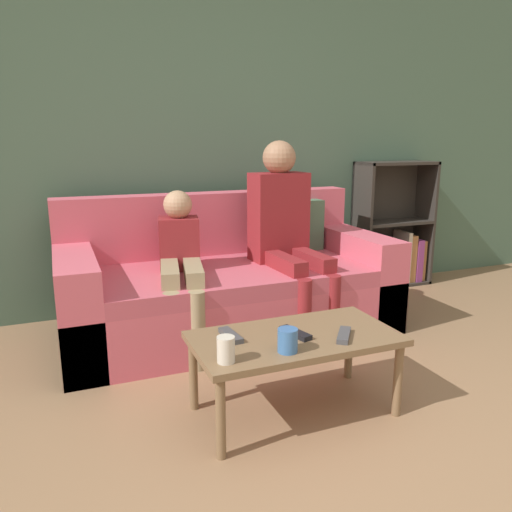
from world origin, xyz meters
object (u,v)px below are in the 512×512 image
(tv_remote_1, at_px, (344,335))
(couch, at_px, (228,286))
(person_adult, at_px, (285,222))
(cup_far, at_px, (226,349))
(coffee_table, at_px, (295,344))
(bookshelf, at_px, (391,241))
(tv_remote_0, at_px, (231,335))
(cup_near, at_px, (288,340))
(person_child, at_px, (180,260))
(tv_remote_2, at_px, (295,333))

(tv_remote_1, bearing_deg, couch, 133.04)
(person_adult, distance_m, cup_far, 1.43)
(couch, distance_m, coffee_table, 1.11)
(bookshelf, height_order, tv_remote_0, bookshelf)
(coffee_table, relative_size, cup_far, 8.72)
(bookshelf, xyz_separation_m, cup_far, (-2.07, -1.72, 0.05))
(bookshelf, distance_m, person_adult, 1.43)
(person_adult, bearing_deg, tv_remote_0, -130.24)
(bookshelf, relative_size, cup_near, 10.57)
(coffee_table, relative_size, person_adult, 0.75)
(cup_far, distance_m, tv_remote_0, 0.25)
(bookshelf, distance_m, tv_remote_1, 2.26)
(person_child, xyz_separation_m, cup_near, (0.17, -1.10, -0.11))
(cup_far, bearing_deg, tv_remote_2, 20.85)
(person_child, relative_size, cup_near, 9.34)
(bookshelf, relative_size, person_adult, 0.86)
(person_adult, bearing_deg, cup_near, -118.06)
(person_adult, relative_size, tv_remote_1, 7.41)
(couch, relative_size, tv_remote_2, 11.71)
(cup_near, relative_size, cup_far, 0.94)
(tv_remote_2, bearing_deg, bookshelf, 27.59)
(tv_remote_1, bearing_deg, cup_far, -138.78)
(bookshelf, bearing_deg, tv_remote_2, -137.11)
(coffee_table, xyz_separation_m, person_adult, (0.43, 1.02, 0.37))
(tv_remote_1, bearing_deg, person_adult, 115.21)
(cup_near, relative_size, tv_remote_2, 0.56)
(coffee_table, bearing_deg, couch, 86.69)
(cup_far, xyz_separation_m, tv_remote_0, (0.10, 0.22, -0.04))
(bookshelf, distance_m, coffee_table, 2.32)
(person_adult, relative_size, cup_near, 12.31)
(couch, relative_size, tv_remote_1, 12.58)
(person_child, xyz_separation_m, tv_remote_1, (0.47, -1.06, -0.15))
(tv_remote_1, bearing_deg, cup_near, -134.73)
(coffee_table, height_order, person_child, person_child)
(tv_remote_0, bearing_deg, person_child, 85.47)
(coffee_table, bearing_deg, person_child, 106.35)
(coffee_table, height_order, cup_near, cup_near)
(couch, distance_m, person_child, 0.45)
(coffee_table, xyz_separation_m, cup_far, (-0.37, -0.14, 0.09))
(cup_far, bearing_deg, bookshelf, 39.70)
(bookshelf, relative_size, person_child, 1.13)
(bookshelf, xyz_separation_m, tv_remote_1, (-1.51, -1.68, 0.01))
(person_adult, bearing_deg, coffee_table, -116.13)
(bookshelf, bearing_deg, coffee_table, -137.13)
(bookshelf, xyz_separation_m, person_child, (-1.98, -0.62, 0.16))
(person_child, distance_m, cup_far, 1.11)
(couch, height_order, bookshelf, bookshelf)
(person_adult, xyz_separation_m, cup_near, (-0.53, -1.16, -0.28))
(coffee_table, distance_m, cup_near, 0.20)
(person_child, distance_m, tv_remote_2, 1.01)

